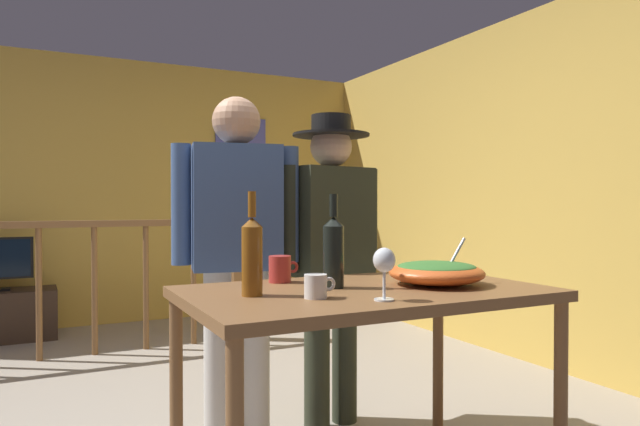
{
  "coord_description": "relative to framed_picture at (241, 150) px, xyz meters",
  "views": [
    {
      "loc": [
        -0.74,
        -2.6,
        1.13
      ],
      "look_at": [
        0.36,
        -0.41,
        1.09
      ],
      "focal_mm": 32.06,
      "sensor_mm": 36.0,
      "label": 1
    }
  ],
  "objects": [
    {
      "name": "back_wall",
      "position": [
        -1.18,
        0.06,
        -0.44
      ],
      "size": [
        4.92,
        0.1,
        2.5
      ],
      "primitive_type": "cube",
      "color": "gold",
      "rests_on": "ground_plane"
    },
    {
      "name": "salad_bowl",
      "position": [
        -0.52,
        -3.89,
        -0.83
      ],
      "size": [
        0.37,
        0.37,
        0.19
      ],
      "color": "#DB5B23",
      "rests_on": "serving_table"
    },
    {
      "name": "side_wall_right",
      "position": [
        1.28,
        -2.13,
        -0.44
      ],
      "size": [
        0.1,
        4.69,
        2.5
      ],
      "primitive_type": "cube",
      "color": "gold",
      "rests_on": "ground_plane"
    },
    {
      "name": "stair_railing",
      "position": [
        -1.48,
        -1.1,
        -1.06
      ],
      "size": [
        3.08,
        0.1,
        1.06
      ],
      "color": "brown",
      "rests_on": "ground_plane"
    },
    {
      "name": "mug_white",
      "position": [
        -1.08,
        -3.97,
        -0.84
      ],
      "size": [
        0.11,
        0.08,
        0.08
      ],
      "color": "white",
      "rests_on": "serving_table"
    },
    {
      "name": "serving_table",
      "position": [
        -0.82,
        -3.85,
        -0.96
      ],
      "size": [
        1.32,
        0.79,
        0.82
      ],
      "color": "brown",
      "rests_on": "ground_plane"
    },
    {
      "name": "person_standing_right",
      "position": [
        -0.57,
        -3.1,
        -0.76
      ],
      "size": [
        0.6,
        0.39,
        1.58
      ],
      "rotation": [
        0.0,
        0.0,
        3.34
      ],
      "color": "#2D3323",
      "rests_on": "ground_plane"
    },
    {
      "name": "mug_red",
      "position": [
        -1.04,
        -3.56,
        -0.82
      ],
      "size": [
        0.13,
        0.09,
        0.11
      ],
      "color": "#B7332D",
      "rests_on": "serving_table"
    },
    {
      "name": "wine_bottle_dark",
      "position": [
        -0.92,
        -3.79,
        -0.74
      ],
      "size": [
        0.08,
        0.08,
        0.35
      ],
      "color": "black",
      "rests_on": "serving_table"
    },
    {
      "name": "wine_bottle_amber",
      "position": [
        -1.26,
        -3.83,
        -0.74
      ],
      "size": [
        0.07,
        0.07,
        0.36
      ],
      "color": "brown",
      "rests_on": "serving_table"
    },
    {
      "name": "person_standing_left",
      "position": [
        -1.07,
        -3.1,
        -0.73
      ],
      "size": [
        0.59,
        0.29,
        1.63
      ],
      "rotation": [
        0.0,
        0.0,
        2.95
      ],
      "color": "beige",
      "rests_on": "ground_plane"
    },
    {
      "name": "framed_picture",
      "position": [
        0.0,
        0.0,
        0.0
      ],
      "size": [
        0.54,
        0.03,
        0.65
      ],
      "primitive_type": "cube",
      "color": "#4E52AE"
    },
    {
      "name": "wine_glass",
      "position": [
        -0.9,
        -4.11,
        -0.75
      ],
      "size": [
        0.07,
        0.07,
        0.17
      ],
      "color": "silver",
      "rests_on": "serving_table"
    }
  ]
}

